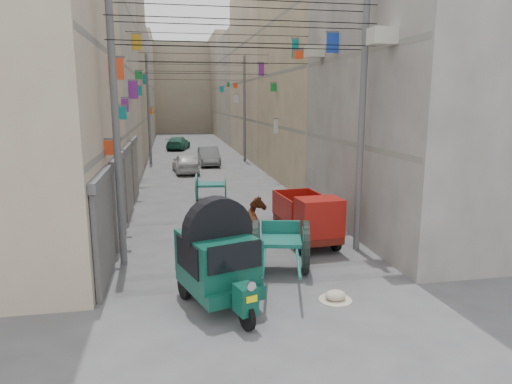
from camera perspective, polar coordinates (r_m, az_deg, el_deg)
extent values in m
plane|color=#4B4B4D|center=(8.81, 5.53, -20.73)|extent=(140.00, 140.00, 0.00)
cube|color=gray|center=(15.35, -18.09, 5.28)|extent=(0.25, 9.80, 0.18)
cube|color=gray|center=(15.35, -18.80, 16.48)|extent=(0.25, 9.80, 0.18)
cube|color=#B5AB9B|center=(26.83, -23.96, 13.24)|extent=(8.00, 12.00, 12.00)
cube|color=gray|center=(26.26, -15.13, 7.74)|extent=(0.25, 11.76, 0.18)
cube|color=gray|center=(26.27, -15.48, 14.28)|extent=(0.25, 11.76, 0.18)
cube|color=gray|center=(26.61, -15.84, 20.74)|extent=(0.25, 11.76, 0.18)
cube|color=#9D937C|center=(39.65, -19.80, 14.06)|extent=(8.00, 14.00, 14.00)
cube|color=gray|center=(39.23, -13.76, 8.88)|extent=(0.25, 13.72, 0.18)
cube|color=gray|center=(39.23, -13.97, 13.25)|extent=(0.25, 13.72, 0.18)
cube|color=gray|center=(39.46, -14.18, 17.61)|extent=(0.25, 13.72, 0.18)
cube|color=#A7A39D|center=(53.48, -17.40, 12.16)|extent=(8.00, 14.00, 11.80)
cube|color=gray|center=(53.21, -13.02, 9.47)|extent=(0.25, 13.72, 0.18)
cube|color=gray|center=(53.21, -13.17, 12.70)|extent=(0.25, 13.72, 0.18)
cube|color=gray|center=(53.38, -13.32, 15.92)|extent=(0.25, 13.72, 0.18)
cube|color=tan|center=(66.44, -16.18, 12.70)|extent=(8.00, 12.00, 13.50)
cube|color=gray|center=(66.20, -12.62, 9.80)|extent=(0.25, 11.76, 0.18)
cube|color=gray|center=(66.20, -12.73, 12.40)|extent=(0.25, 11.76, 0.18)
cube|color=gray|center=(66.33, -12.85, 14.99)|extent=(0.25, 11.76, 0.18)
cube|color=#A7A39D|center=(18.34, 24.00, 16.13)|extent=(8.00, 10.00, 13.00)
cube|color=gray|center=(16.47, 11.81, 5.98)|extent=(0.25, 9.80, 0.18)
cube|color=gray|center=(16.47, 12.25, 16.42)|extent=(0.25, 9.80, 0.18)
cube|color=tan|center=(28.09, 10.81, 13.86)|extent=(8.00, 12.00, 12.00)
cube|color=gray|center=(26.94, 2.80, 8.20)|extent=(0.25, 11.76, 0.18)
cube|color=gray|center=(26.94, 2.86, 14.58)|extent=(0.25, 11.76, 0.18)
cube|color=gray|center=(27.27, 2.93, 20.89)|extent=(0.25, 11.76, 0.18)
cube|color=#C6B195|center=(40.52, 3.94, 14.61)|extent=(8.00, 14.00, 14.00)
cube|color=gray|center=(39.68, -1.64, 9.21)|extent=(0.25, 13.72, 0.18)
cube|color=gray|center=(39.68, -1.66, 13.55)|extent=(0.25, 13.72, 0.18)
cube|color=gray|center=(39.91, -1.69, 17.86)|extent=(0.25, 13.72, 0.18)
cube|color=#B5AB9B|center=(54.13, 0.09, 12.65)|extent=(8.00, 14.00, 11.80)
cube|color=gray|center=(53.54, -4.05, 9.74)|extent=(0.25, 13.72, 0.18)
cube|color=gray|center=(53.54, -4.10, 12.95)|extent=(0.25, 13.72, 0.18)
cube|color=gray|center=(53.71, -4.14, 16.15)|extent=(0.25, 13.72, 0.18)
cube|color=#9D937C|center=(66.96, -2.06, 13.12)|extent=(8.00, 12.00, 13.50)
cube|color=gray|center=(66.46, -5.39, 10.03)|extent=(0.25, 11.76, 0.18)
cube|color=gray|center=(66.47, -5.44, 12.61)|extent=(0.25, 11.76, 0.18)
cube|color=gray|center=(66.60, -5.49, 15.19)|extent=(0.25, 11.76, 0.18)
cube|color=#9D937C|center=(73.21, -9.27, 12.63)|extent=(22.00, 10.00, 13.00)
cube|color=#49494E|center=(12.54, -18.43, -4.85)|extent=(0.12, 3.00, 2.60)
cube|color=#5B5B5D|center=(12.23, -18.76, 1.69)|extent=(0.18, 3.20, 0.25)
cube|color=#49494E|center=(16.11, -16.75, -1.23)|extent=(0.12, 3.00, 2.60)
cube|color=#5B5B5D|center=(15.86, -16.98, 3.89)|extent=(0.18, 3.20, 0.25)
cube|color=#49494E|center=(19.72, -15.68, 1.07)|extent=(0.12, 3.00, 2.60)
cube|color=#5B5B5D|center=(19.52, -15.85, 5.27)|extent=(0.18, 3.20, 0.25)
cube|color=#49494E|center=(23.46, -14.93, 2.70)|extent=(0.12, 3.00, 2.60)
cube|color=#5B5B5D|center=(23.29, -15.06, 6.23)|extent=(0.18, 3.20, 0.25)
cube|color=#F5491C|center=(41.88, -2.60, 13.13)|extent=(0.38, 0.08, 0.41)
cube|color=gold|center=(48.80, -12.93, 9.83)|extent=(0.27, 0.08, 0.71)
cube|color=#F5491C|center=(13.74, -17.51, 5.31)|extent=(0.44, 0.08, 0.42)
cube|color=#7B268B|center=(23.01, -15.09, 12.21)|extent=(0.45, 0.08, 0.84)
cube|color=#0C8783|center=(52.38, -4.31, 12.67)|extent=(0.41, 0.08, 0.59)
cube|color=#0C8783|center=(17.00, -16.52, 9.43)|extent=(0.38, 0.08, 0.44)
cube|color=silver|center=(41.12, -2.47, 11.59)|extent=(0.43, 0.08, 0.72)
cube|color=#178234|center=(47.18, -3.49, 13.24)|extent=(0.28, 0.08, 0.44)
cube|color=gold|center=(27.39, -14.71, 17.66)|extent=(0.48, 0.08, 0.84)
cube|color=#F5491C|center=(45.26, -13.06, 9.79)|extent=(0.31, 0.08, 0.44)
cube|color=#178234|center=(26.86, 2.21, 12.92)|extent=(0.35, 0.08, 0.45)
cube|color=#7B268B|center=(30.46, 0.66, 15.06)|extent=(0.34, 0.08, 0.79)
cube|color=#7B268B|center=(19.25, -16.07, 10.39)|extent=(0.28, 0.08, 0.52)
cube|color=#0C8783|center=(36.84, -13.76, 13.50)|extent=(0.28, 0.08, 0.74)
cube|color=silver|center=(26.40, 2.52, 8.19)|extent=(0.26, 0.08, 0.80)
cube|color=#F5491C|center=(17.69, 9.61, 17.75)|extent=(0.34, 0.08, 0.55)
cube|color=#F5491C|center=(15.82, -17.08, 14.50)|extent=(0.47, 0.08, 0.67)
cube|color=#178234|center=(28.39, -14.46, 13.96)|extent=(0.40, 0.08, 0.47)
cube|color=#0C8783|center=(28.87, -14.39, 12.13)|extent=(0.32, 0.08, 0.55)
cube|color=#F5491C|center=(21.81, 5.30, 16.71)|extent=(0.47, 0.08, 0.35)
cube|color=#0C8783|center=(22.67, 4.91, 17.39)|extent=(0.32, 0.08, 0.89)
cube|color=#1A40B9|center=(17.60, 9.55, 17.90)|extent=(0.44, 0.08, 0.69)
cube|color=gold|center=(13.39, -18.82, 3.56)|extent=(0.10, 3.20, 0.80)
cube|color=#178234|center=(22.29, -15.69, 6.63)|extent=(0.10, 3.20, 0.80)
cube|color=#0C8783|center=(34.24, -14.05, 8.21)|extent=(0.10, 3.20, 0.80)
cube|color=gold|center=(46.22, -13.25, 8.98)|extent=(0.10, 3.20, 0.80)
cube|color=#178234|center=(14.65, 14.54, 4.43)|extent=(0.10, 3.20, 0.80)
cube|color=#7B268B|center=(23.07, 4.98, 7.15)|extent=(0.10, 3.20, 0.80)
cube|color=silver|center=(34.75, -0.41, 8.59)|extent=(0.10, 3.20, 0.80)
cube|color=gold|center=(46.60, -3.10, 9.27)|extent=(0.10, 3.20, 0.80)
cube|color=beige|center=(13.58, 15.51, 18.26)|extent=(0.70, 0.55, 0.45)
cube|color=beige|center=(19.16, 7.31, 17.03)|extent=(0.70, 0.55, 0.45)
cylinder|color=#5B5B5D|center=(13.25, -17.11, 7.94)|extent=(0.20, 0.20, 8.00)
cylinder|color=#5B5B5D|center=(14.37, 13.06, 8.38)|extent=(0.20, 0.20, 8.00)
cylinder|color=#5B5B5D|center=(35.19, -13.28, 9.95)|extent=(0.20, 0.20, 8.00)
cylinder|color=#5B5B5D|center=(35.63, -1.45, 10.26)|extent=(0.20, 0.20, 8.00)
cylinder|color=black|center=(12.92, -1.07, 18.13)|extent=(7.40, 0.02, 0.02)
cylinder|color=black|center=(13.01, -1.09, 20.76)|extent=(7.40, 0.02, 0.02)
cylinder|color=black|center=(13.10, -1.09, 22.91)|extent=(7.40, 0.02, 0.02)
cylinder|color=black|center=(13.91, -1.80, 17.65)|extent=(7.40, 0.02, 0.02)
cylinder|color=black|center=(13.98, -1.82, 20.09)|extent=(7.40, 0.02, 0.02)
cylinder|color=black|center=(14.07, -1.83, 22.11)|extent=(7.40, 0.02, 0.02)
cylinder|color=black|center=(19.33, -4.45, 15.85)|extent=(7.40, 0.02, 0.02)
cylinder|color=black|center=(19.39, -4.47, 17.61)|extent=(7.40, 0.02, 0.02)
cylinder|color=black|center=(19.45, -4.50, 19.08)|extent=(7.40, 0.02, 0.02)
cylinder|color=black|center=(27.28, -6.37, 14.49)|extent=(7.40, 0.02, 0.02)
cylinder|color=black|center=(27.32, -6.40, 15.74)|extent=(7.40, 0.02, 0.02)
cylinder|color=black|center=(27.36, -6.43, 16.79)|extent=(7.40, 0.02, 0.02)
cylinder|color=black|center=(35.25, -7.42, 13.74)|extent=(7.40, 0.02, 0.02)
cylinder|color=black|center=(35.28, -7.45, 14.71)|extent=(7.40, 0.02, 0.02)
cylinder|color=black|center=(35.31, -7.47, 15.52)|extent=(7.40, 0.02, 0.02)
cylinder|color=black|center=(9.76, -1.16, -15.23)|extent=(0.31, 0.62, 0.61)
cylinder|color=black|center=(11.28, -8.92, -11.57)|extent=(0.31, 0.62, 0.61)
cylinder|color=black|center=(11.70, -3.29, -10.58)|extent=(0.31, 0.62, 0.61)
cube|color=#0C4334|center=(10.84, -4.71, -11.20)|extent=(1.94, 2.39, 0.31)
cube|color=#0C4334|center=(9.65, -1.32, -13.24)|extent=(0.52, 0.59, 0.60)
cylinder|color=silver|center=(9.30, -0.61, -11.67)|extent=(0.20, 0.11, 0.20)
cube|color=#FCEB0E|center=(9.39, -0.54, -13.25)|extent=(0.24, 0.11, 0.13)
cube|color=#0C4334|center=(10.66, -4.88, -8.01)|extent=(1.92, 2.20, 1.04)
cube|color=black|center=(9.76, -2.63, -8.14)|extent=(1.21, 0.45, 0.60)
cube|color=black|center=(10.38, -8.57, -8.01)|extent=(0.45, 1.26, 0.71)
cube|color=black|center=(10.92, -1.41, -6.89)|extent=(0.45, 1.26, 0.71)
cube|color=silver|center=(10.03, -2.50, -12.61)|extent=(1.32, 0.47, 0.07)
cylinder|color=black|center=(12.65, 0.00, -6.80)|extent=(0.50, 1.46, 1.47)
cylinder|color=#166155|center=(12.65, 0.00, -6.80)|extent=(0.44, 1.15, 1.14)
cylinder|color=#5B5B5D|center=(12.65, 0.00, -6.80)|extent=(0.27, 0.24, 0.19)
cylinder|color=black|center=(12.66, 6.20, -6.86)|extent=(0.50, 1.46, 1.47)
cylinder|color=#166155|center=(12.66, 6.20, -6.86)|extent=(0.44, 1.15, 1.14)
cylinder|color=#5B5B5D|center=(12.66, 6.20, -6.86)|extent=(0.27, 0.24, 0.19)
cylinder|color=#5B5B5D|center=(12.64, 3.10, -6.84)|extent=(1.39, 0.41, 0.08)
cube|color=#166155|center=(12.58, 3.11, -6.02)|extent=(1.34, 1.38, 0.10)
cube|color=#166155|center=(13.01, 3.11, -4.37)|extent=(1.09, 0.34, 0.37)
cylinder|color=#166155|center=(11.37, 1.00, -8.37)|extent=(0.64, 2.36, 0.07)
cylinder|color=#166155|center=(11.38, 5.26, -8.41)|extent=(0.64, 2.36, 0.07)
cylinder|color=black|center=(14.26, 5.49, -6.54)|extent=(0.22, 0.62, 0.61)
cylinder|color=black|center=(16.09, 2.91, -4.41)|extent=(0.22, 0.62, 0.61)
cylinder|color=black|center=(14.72, 9.90, -6.09)|extent=(0.22, 0.62, 0.61)
cylinder|color=black|center=(16.50, 6.89, -4.09)|extent=(0.22, 0.62, 0.61)
cube|color=#58140C|center=(15.32, 6.26, -4.50)|extent=(1.59, 3.15, 0.32)
cube|color=maroon|center=(14.20, 7.90, -3.10)|extent=(1.42, 1.08, 1.16)
cube|color=black|center=(13.79, 8.62, -3.15)|extent=(1.20, 0.15, 0.51)
cube|color=#58140C|center=(15.71, 5.60, -3.14)|extent=(1.55, 2.14, 0.11)
cube|color=maroon|center=(15.39, 3.27, -1.88)|extent=(0.22, 2.03, 0.79)
cube|color=maroon|center=(15.87, 7.90, -1.57)|extent=(0.22, 2.03, 0.79)
cube|color=maroon|center=(16.53, 4.38, -0.97)|extent=(1.39, 0.17, 0.79)
cylinder|color=#166155|center=(21.90, -7.42, 0.63)|extent=(0.23, 1.27, 1.27)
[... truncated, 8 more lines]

